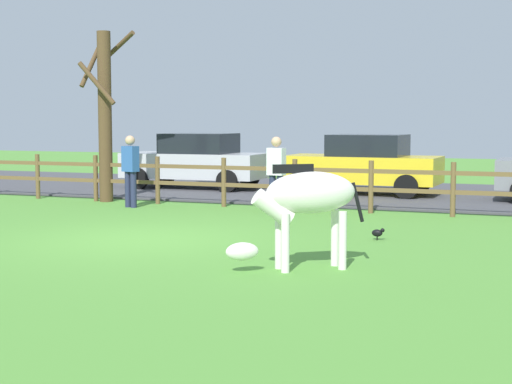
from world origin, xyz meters
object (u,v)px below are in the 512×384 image
at_px(zebra, 305,201).
at_px(crow_on_grass, 378,233).
at_px(bare_tree, 105,111).
at_px(parked_car_silver, 196,160).
at_px(visitor_right_of_tree, 130,168).
at_px(parked_car_yellow, 364,164).
at_px(visitor_left_of_tree, 276,171).

bearing_deg(zebra, crow_on_grass, 82.75).
distance_m(bare_tree, parked_car_silver, 3.97).
xyz_separation_m(bare_tree, zebra, (7.19, -6.54, -1.27)).
height_order(bare_tree, visitor_right_of_tree, bare_tree).
xyz_separation_m(zebra, visitor_right_of_tree, (-5.96, 5.63, -0.02)).
distance_m(parked_car_silver, visitor_right_of_tree, 4.63).
bearing_deg(zebra, bare_tree, 137.69).
distance_m(crow_on_grass, visitor_right_of_tree, 6.95).
distance_m(bare_tree, parked_car_yellow, 6.79).
bearing_deg(bare_tree, parked_car_yellow, 33.82).
bearing_deg(parked_car_yellow, parked_car_silver, -179.64).
distance_m(zebra, parked_car_silver, 12.12).
xyz_separation_m(bare_tree, visitor_left_of_tree, (4.71, -0.79, -1.29)).
bearing_deg(bare_tree, zebra, -42.31).
bearing_deg(bare_tree, crow_on_grass, -26.02).
height_order(parked_car_yellow, visitor_left_of_tree, visitor_left_of_tree).
relative_size(visitor_left_of_tree, visitor_right_of_tree, 1.00).
distance_m(zebra, parked_car_yellow, 10.38).
xyz_separation_m(zebra, parked_car_yellow, (-1.66, 10.25, -0.08)).
height_order(zebra, parked_car_silver, parked_car_silver).
height_order(bare_tree, visitor_left_of_tree, bare_tree).
bearing_deg(visitor_left_of_tree, visitor_right_of_tree, -177.95).
bearing_deg(parked_car_silver, visitor_right_of_tree, -82.98).
height_order(zebra, parked_car_yellow, parked_car_yellow).
distance_m(zebra, visitor_right_of_tree, 8.20).
height_order(bare_tree, crow_on_grass, bare_tree).
distance_m(parked_car_yellow, parked_car_silver, 4.87).
distance_m(bare_tree, visitor_right_of_tree, 2.00).
bearing_deg(visitor_left_of_tree, bare_tree, 170.48).
xyz_separation_m(bare_tree, crow_on_grass, (7.55, -3.69, -2.07)).
xyz_separation_m(zebra, visitor_left_of_tree, (-2.48, 5.75, -0.02)).
xyz_separation_m(crow_on_grass, visitor_left_of_tree, (-2.84, 2.90, 0.78)).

